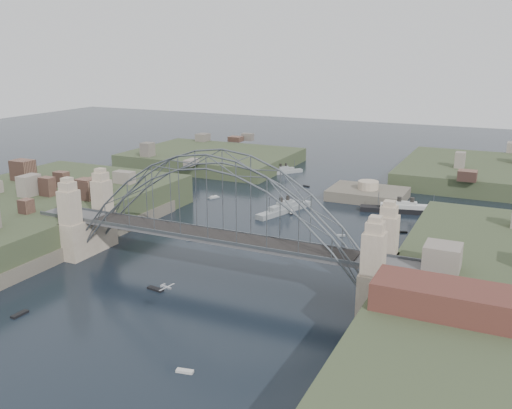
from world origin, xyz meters
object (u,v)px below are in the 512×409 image
at_px(bridge, 215,216).
at_px(wharf_shed, 448,299).
at_px(ocean_liner, 405,210).
at_px(naval_cruiser_far, 283,172).
at_px(fort_island, 367,200).
at_px(naval_cruiser_near, 284,209).

distance_m(bridge, wharf_shed, 46.23).
bearing_deg(ocean_liner, naval_cruiser_far, 147.27).
xyz_separation_m(fort_island, naval_cruiser_far, (-35.85, 21.26, 1.12)).
xyz_separation_m(fort_island, ocean_liner, (12.81, -10.02, 1.25)).
bearing_deg(fort_island, bridge, -99.73).
distance_m(fort_island, naval_cruiser_far, 41.69).
xyz_separation_m(fort_island, naval_cruiser_near, (-16.91, -23.59, 1.28)).
relative_size(naval_cruiser_near, naval_cruiser_far, 1.56).
distance_m(fort_island, ocean_liner, 16.31).
relative_size(bridge, fort_island, 3.82).
bearing_deg(naval_cruiser_near, naval_cruiser_far, 112.89).
height_order(fort_island, wharf_shed, wharf_shed).
bearing_deg(fort_island, naval_cruiser_far, 149.33).
relative_size(fort_island, wharf_shed, 1.10).
bearing_deg(wharf_shed, naval_cruiser_near, 129.00).
height_order(naval_cruiser_near, naval_cruiser_far, naval_cruiser_near).
height_order(wharf_shed, naval_cruiser_near, wharf_shed).
relative_size(fort_island, naval_cruiser_near, 1.10).
xyz_separation_m(naval_cruiser_far, ocean_liner, (48.65, -31.28, 0.13)).
bearing_deg(naval_cruiser_far, ocean_liner, -32.73).
height_order(bridge, naval_cruiser_far, bridge).
height_order(bridge, fort_island, bridge).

